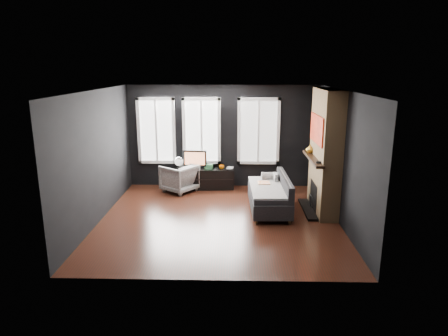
{
  "coord_description": "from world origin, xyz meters",
  "views": [
    {
      "loc": [
        0.32,
        -7.95,
        3.15
      ],
      "look_at": [
        0.1,
        0.3,
        1.05
      ],
      "focal_mm": 32.0,
      "sensor_mm": 36.0,
      "label": 1
    }
  ],
  "objects_px": {
    "mantel_vase": "(310,149)",
    "monitor": "(195,158)",
    "media_console": "(204,178)",
    "armchair": "(179,177)",
    "sofa": "(269,193)",
    "mug": "(222,166)",
    "book": "(227,164)"
  },
  "relations": [
    {
      "from": "media_console",
      "to": "mug",
      "type": "distance_m",
      "value": 0.59
    },
    {
      "from": "mantel_vase",
      "to": "mug",
      "type": "bearing_deg",
      "value": 151.02
    },
    {
      "from": "mantel_vase",
      "to": "media_console",
      "type": "bearing_deg",
      "value": 154.96
    },
    {
      "from": "sofa",
      "to": "book",
      "type": "distance_m",
      "value": 1.97
    },
    {
      "from": "media_console",
      "to": "mantel_vase",
      "type": "distance_m",
      "value": 3.0
    },
    {
      "from": "sofa",
      "to": "media_console",
      "type": "relative_size",
      "value": 1.17
    },
    {
      "from": "sofa",
      "to": "book",
      "type": "xyz_separation_m",
      "value": [
        -0.98,
        1.7,
        0.26
      ]
    },
    {
      "from": "media_console",
      "to": "book",
      "type": "xyz_separation_m",
      "value": [
        0.62,
        0.06,
        0.39
      ]
    },
    {
      "from": "armchair",
      "to": "media_console",
      "type": "distance_m",
      "value": 0.68
    },
    {
      "from": "mantel_vase",
      "to": "sofa",
      "type": "bearing_deg",
      "value": -154.65
    },
    {
      "from": "sofa",
      "to": "media_console",
      "type": "xyz_separation_m",
      "value": [
        -1.6,
        1.64,
        -0.12
      ]
    },
    {
      "from": "sofa",
      "to": "monitor",
      "type": "xyz_separation_m",
      "value": [
        -1.81,
        1.6,
        0.43
      ]
    },
    {
      "from": "armchair",
      "to": "monitor",
      "type": "bearing_deg",
      "value": 160.48
    },
    {
      "from": "book",
      "to": "armchair",
      "type": "bearing_deg",
      "value": -164.22
    },
    {
      "from": "monitor",
      "to": "book",
      "type": "height_order",
      "value": "monitor"
    },
    {
      "from": "monitor",
      "to": "media_console",
      "type": "bearing_deg",
      "value": 14.25
    },
    {
      "from": "book",
      "to": "media_console",
      "type": "bearing_deg",
      "value": -174.87
    },
    {
      "from": "monitor",
      "to": "book",
      "type": "relative_size",
      "value": 2.7
    },
    {
      "from": "media_console",
      "to": "monitor",
      "type": "bearing_deg",
      "value": -174.75
    },
    {
      "from": "sofa",
      "to": "mug",
      "type": "distance_m",
      "value": 1.96
    },
    {
      "from": "monitor",
      "to": "mug",
      "type": "height_order",
      "value": "monitor"
    },
    {
      "from": "mug",
      "to": "book",
      "type": "height_order",
      "value": "book"
    },
    {
      "from": "armchair",
      "to": "media_console",
      "type": "relative_size",
      "value": 0.5
    },
    {
      "from": "mug",
      "to": "mantel_vase",
      "type": "bearing_deg",
      "value": -28.98
    },
    {
      "from": "sofa",
      "to": "monitor",
      "type": "bearing_deg",
      "value": 136.83
    },
    {
      "from": "mug",
      "to": "armchair",
      "type": "bearing_deg",
      "value": -167.35
    },
    {
      "from": "mantel_vase",
      "to": "armchair",
      "type": "bearing_deg",
      "value": 164.05
    },
    {
      "from": "sofa",
      "to": "media_console",
      "type": "height_order",
      "value": "sofa"
    },
    {
      "from": "armchair",
      "to": "sofa",
      "type": "bearing_deg",
      "value": 95.63
    },
    {
      "from": "armchair",
      "to": "mug",
      "type": "relative_size",
      "value": 5.89
    },
    {
      "from": "monitor",
      "to": "mantel_vase",
      "type": "distance_m",
      "value": 3.04
    },
    {
      "from": "mantel_vase",
      "to": "monitor",
      "type": "bearing_deg",
      "value": 157.31
    }
  ]
}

